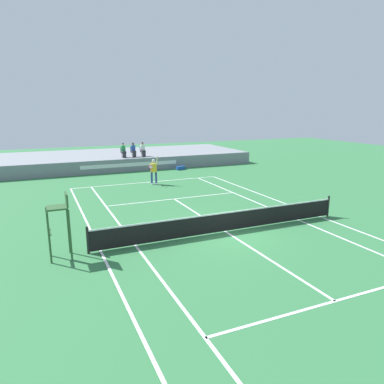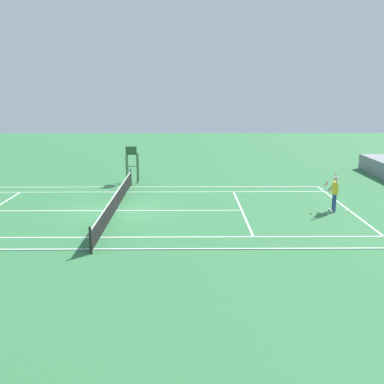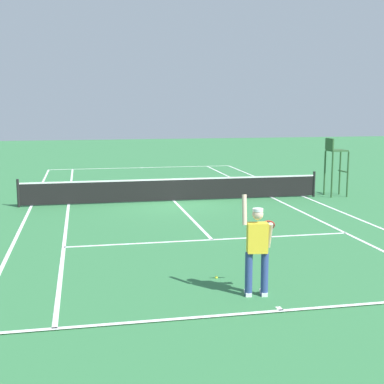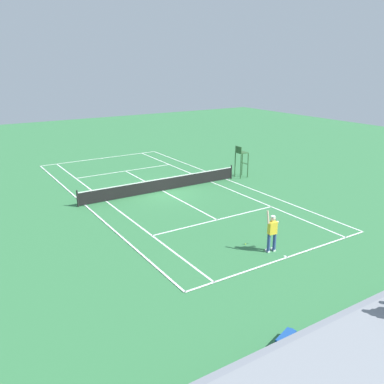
# 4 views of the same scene
# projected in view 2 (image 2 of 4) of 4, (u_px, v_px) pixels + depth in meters

# --- Properties ---
(ground_plane) EXTENTS (80.00, 80.00, 0.00)m
(ground_plane) POSITION_uv_depth(u_px,v_px,m) (116.00, 211.00, 22.34)
(ground_plane) COLOR #337542
(court) EXTENTS (11.08, 23.88, 0.03)m
(court) POSITION_uv_depth(u_px,v_px,m) (116.00, 211.00, 22.34)
(court) COLOR #337542
(court) RESTS_ON ground
(net) EXTENTS (11.98, 0.10, 1.07)m
(net) POSITION_uv_depth(u_px,v_px,m) (116.00, 201.00, 22.22)
(net) COLOR black
(net) RESTS_ON ground
(tennis_player) EXTENTS (0.81, 0.62, 2.08)m
(tennis_player) POSITION_uv_depth(u_px,v_px,m) (334.00, 192.00, 22.02)
(tennis_player) COLOR navy
(tennis_player) RESTS_ON ground
(tennis_ball) EXTENTS (0.07, 0.07, 0.07)m
(tennis_ball) POSITION_uv_depth(u_px,v_px,m) (312.00, 214.00, 21.72)
(tennis_ball) COLOR #D1E533
(tennis_ball) RESTS_ON ground
(umpire_chair) EXTENTS (0.77, 0.77, 2.44)m
(umpire_chair) POSITION_uv_depth(u_px,v_px,m) (132.00, 159.00, 28.65)
(umpire_chair) COLOR #2D562D
(umpire_chair) RESTS_ON ground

